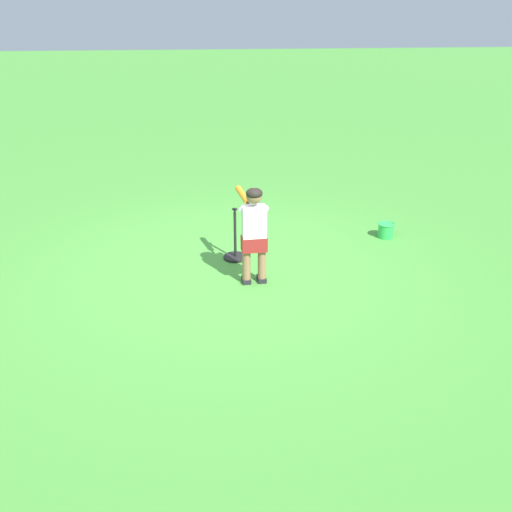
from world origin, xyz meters
TOP-DOWN VIEW (x-y plane):
  - ground_plane at (0.00, 0.00)m, footprint 40.00×40.00m
  - child_batter at (-0.28, 0.29)m, footprint 0.33×0.76m
  - batting_tee at (-0.10, -0.32)m, footprint 0.28×0.28m
  - toy_bucket at (-2.03, -0.84)m, footprint 0.22×0.22m

SIDE VIEW (x-z plane):
  - ground_plane at x=0.00m, z-range 0.00..0.00m
  - toy_bucket at x=-2.03m, z-range 0.00..0.19m
  - batting_tee at x=-0.10m, z-range -0.21..0.41m
  - child_batter at x=-0.28m, z-range 0.11..1.19m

